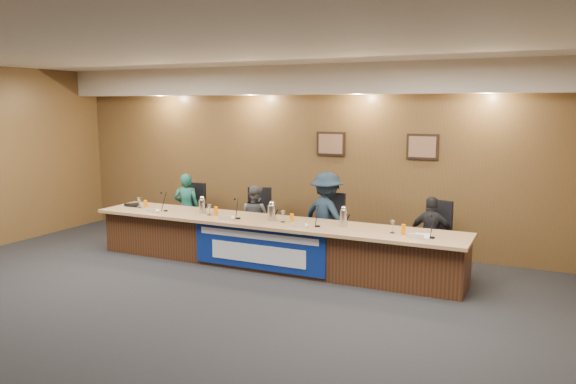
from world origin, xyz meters
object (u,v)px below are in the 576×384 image
Objects in this scene: panelist_c at (327,216)px; office_chair_b at (258,223)px; dais_body at (270,244)px; office_chair_c at (329,230)px; banner at (258,249)px; speakerphone at (133,205)px; panelist_a at (187,208)px; carafe_left at (202,207)px; carafe_mid at (272,213)px; carafe_right at (344,218)px; office_chair_a at (190,216)px; office_chair_d at (433,240)px; panelist_b at (255,218)px; panelist_d at (432,235)px.

panelist_c is 1.35m from office_chair_b.
office_chair_c is at bearing 51.69° from dais_body.
dais_body is 2.73× the size of banner.
banner is 6.88× the size of speakerphone.
carafe_left is at bearing 117.68° from panelist_a.
carafe_right is at bearing 3.21° from carafe_mid.
panelist_a is 0.19m from office_chair_a.
carafe_left is (0.87, -0.77, 0.22)m from panelist_a.
office_chair_c is 1.00× the size of office_chair_d.
office_chair_a is 2.08× the size of carafe_left.
speakerphone is at bearing -179.74° from carafe_right.
carafe_left is at bearing -157.66° from office_chair_c.
panelist_c is 3.46m from speakerphone.
panelist_b reaches higher than office_chair_c.
speakerphone is at bearing 179.03° from carafe_mid.
dais_body is 1.07m from office_chair_c.
carafe_right is (2.45, 0.05, 0.01)m from carafe_left.
office_chair_c is at bearing -167.77° from office_chair_d.
dais_body is 2.75m from speakerphone.
carafe_mid is 2.78m from speakerphone.
banner is 1.37m from panelist_c.
banner is 1.51× the size of panelist_c.
speakerphone is at bearing -177.82° from office_chair_b.
panelist_c reaches higher than panelist_d.
panelist_a is 2.32m from carafe_mid.
panelist_d is 2.44× the size of office_chair_d.
office_chair_a and office_chair_d have the same top height.
panelist_d is 4.85× the size of carafe_mid.
speakerphone is at bearing -130.46° from office_chair_a.
panelist_a is (-2.11, 0.73, 0.29)m from dais_body.
dais_body is at bearing -25.91° from office_chair_a.
office_chair_a is at bearing 149.38° from banner.
panelist_c is 6.02× the size of carafe_mid.
panelist_d is at bearing -166.39° from panelist_b.
speakerphone is at bearing -158.40° from office_chair_d.
banner is at bearing 133.84° from panelist_b.
panelist_b is 2.41× the size of office_chair_d.
office_chair_d is at bearing 160.42° from panelist_a.
office_chair_c is (0.66, 0.83, 0.13)m from dais_body.
panelist_a reaches higher than office_chair_a.
carafe_mid is (0.06, 0.36, 0.49)m from banner.
carafe_right is (-1.15, -0.82, 0.40)m from office_chair_d.
banner is 2.63m from panelist_d.
panelist_b is at bearing -177.93° from office_chair_c.
office_chair_c is at bearing 55.89° from carafe_mid.
panelist_d is at bearing -158.47° from panelist_c.
office_chair_b is 1.33m from office_chair_c.
banner is 9.53× the size of carafe_left.
office_chair_a is 1.50× the size of speakerphone.
carafe_right is at bearing 172.63° from panelist_b.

